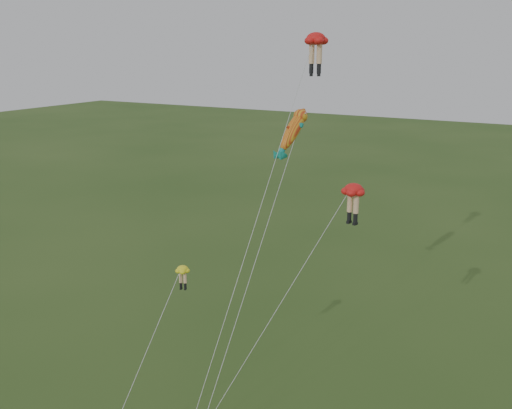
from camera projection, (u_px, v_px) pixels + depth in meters
The scene contains 4 objects.
legs_kite_red_high at pixel (314, 48), 33.61m from camera, with size 3.27×12.53×21.74m.
legs_kite_red_mid at pixel (350, 199), 29.00m from camera, with size 7.00×7.75×14.24m.
legs_kite_yellow at pixel (177, 285), 30.73m from camera, with size 2.12×6.43×9.50m.
fish_kite at pixel (293, 131), 33.70m from camera, with size 1.65×12.55×17.62m.
Camera 1 is at (15.73, -21.81, 20.94)m, focal length 40.00 mm.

